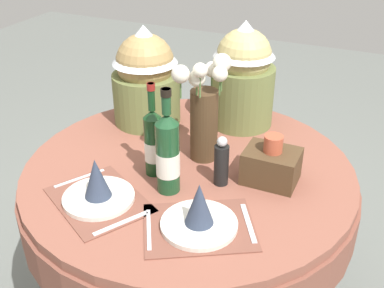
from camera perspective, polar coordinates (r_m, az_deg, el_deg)
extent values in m
cylinder|color=brown|center=(1.80, -0.40, -3.21)|extent=(1.23, 1.23, 0.04)
cylinder|color=brown|center=(1.86, -0.39, -5.79)|extent=(1.26, 1.26, 0.16)
cylinder|color=black|center=(2.02, -0.37, -11.82)|extent=(0.12, 0.12, 0.68)
cube|color=brown|center=(1.64, -11.00, -6.55)|extent=(0.42, 0.39, 0.00)
cylinder|color=silver|center=(1.64, -11.04, -6.27)|extent=(0.24, 0.24, 0.02)
cone|color=#2D384C|center=(1.59, -11.30, -3.99)|extent=(0.09, 0.09, 0.14)
cube|color=silver|center=(1.76, -13.23, -3.98)|extent=(0.11, 0.17, 0.00)
cube|color=silver|center=(1.53, -8.44, -9.29)|extent=(0.11, 0.17, 0.00)
cube|color=brown|center=(1.50, 0.84, -9.82)|extent=(0.42, 0.40, 0.00)
cylinder|color=silver|center=(1.50, 0.85, -9.52)|extent=(0.24, 0.24, 0.02)
cone|color=#2D384C|center=(1.45, 0.87, -7.12)|extent=(0.09, 0.09, 0.14)
cube|color=silver|center=(1.50, -5.16, -10.04)|extent=(0.11, 0.17, 0.00)
cube|color=silver|center=(1.52, 6.73, -9.29)|extent=(0.11, 0.17, 0.00)
cylinder|color=#47331E|center=(1.78, 1.43, 2.26)|extent=(0.10, 0.10, 0.28)
sphere|color=silver|center=(1.67, 0.58, 7.81)|extent=(0.06, 0.06, 0.06)
cylinder|color=#4C7038|center=(1.68, 0.57, 6.52)|extent=(0.01, 0.01, 0.04)
sphere|color=silver|center=(1.75, 2.41, 8.86)|extent=(0.06, 0.06, 0.06)
cylinder|color=#4C7038|center=(1.76, 2.38, 7.60)|extent=(0.01, 0.01, 0.04)
sphere|color=silver|center=(1.63, -1.38, 8.32)|extent=(0.06, 0.06, 0.06)
cylinder|color=#4C7038|center=(1.65, -1.36, 6.54)|extent=(0.01, 0.01, 0.07)
sphere|color=silver|center=(1.66, 3.35, 8.34)|extent=(0.06, 0.06, 0.06)
cylinder|color=#4C7038|center=(1.68, 3.30, 6.79)|extent=(0.01, 0.01, 0.06)
sphere|color=silver|center=(1.63, 0.98, 8.77)|extent=(0.05, 0.05, 0.05)
cylinder|color=#4C7038|center=(1.65, 0.96, 6.88)|extent=(0.01, 0.01, 0.09)
sphere|color=silver|center=(1.69, 3.59, 9.62)|extent=(0.07, 0.07, 0.07)
cylinder|color=#4C7038|center=(1.71, 3.53, 7.58)|extent=(0.01, 0.01, 0.08)
cylinder|color=#143819|center=(1.70, -4.60, -0.25)|extent=(0.06, 0.06, 0.22)
cylinder|color=silver|center=(1.71, -4.58, -0.77)|extent=(0.07, 0.07, 0.08)
cone|color=#143819|center=(1.64, -4.77, 3.57)|extent=(0.06, 0.06, 0.03)
cylinder|color=#143819|center=(1.62, -4.87, 5.60)|extent=(0.02, 0.02, 0.10)
cylinder|color=maroon|center=(1.60, -4.92, 6.81)|extent=(0.03, 0.03, 0.02)
cylinder|color=#194223|center=(1.60, -2.96, -1.65)|extent=(0.08, 0.08, 0.25)
cylinder|color=silver|center=(1.61, -2.95, -2.27)|extent=(0.08, 0.08, 0.09)
cone|color=#194223|center=(1.53, -3.10, 3.01)|extent=(0.08, 0.08, 0.04)
cylinder|color=#194223|center=(1.50, -3.17, 5.08)|extent=(0.03, 0.03, 0.09)
cylinder|color=black|center=(1.49, -3.20, 6.16)|extent=(0.03, 0.03, 0.02)
cylinder|color=black|center=(1.66, 3.50, -2.51)|extent=(0.05, 0.05, 0.15)
sphere|color=#B7B7BC|center=(1.61, 3.60, 0.29)|extent=(0.04, 0.04, 0.04)
cylinder|color=olive|center=(2.09, -5.40, 5.49)|extent=(0.29, 0.29, 0.22)
sphere|color=#9E7F4C|center=(2.03, -5.61, 9.60)|extent=(0.24, 0.24, 0.24)
cone|color=silver|center=(2.00, -5.72, 11.73)|extent=(0.27, 0.27, 0.16)
cylinder|color=olive|center=(2.06, 5.96, 5.75)|extent=(0.27, 0.27, 0.26)
sphere|color=tan|center=(2.00, 6.22, 10.35)|extent=(0.23, 0.23, 0.23)
cone|color=silver|center=(1.98, 6.33, 12.37)|extent=(0.25, 0.25, 0.15)
cube|color=#47331E|center=(1.70, 9.40, -2.61)|extent=(0.19, 0.15, 0.12)
cylinder|color=#B24C33|center=(1.66, 9.65, 0.02)|extent=(0.07, 0.07, 0.06)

